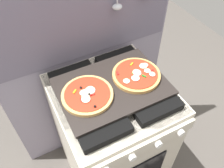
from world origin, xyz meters
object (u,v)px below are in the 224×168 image
object	(u,v)px
stove	(112,134)
pizza_left	(87,95)
pizza_right	(137,75)
baking_tray	(112,86)

from	to	relation	value
stove	pizza_left	xyz separation A→B (m)	(-0.14, -0.01, 0.48)
pizza_right	stove	bearing A→B (deg)	179.98
stove	pizza_right	distance (m)	0.50
pizza_left	pizza_right	xyz separation A→B (m)	(0.28, 0.01, -0.00)
baking_tray	pizza_left	world-z (taller)	pizza_left
stove	pizza_right	size ratio (longest dim) A/B	3.62
stove	baking_tray	distance (m)	0.46
baking_tray	pizza_right	distance (m)	0.14
pizza_left	pizza_right	distance (m)	0.28
pizza_right	pizza_left	bearing A→B (deg)	-178.66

